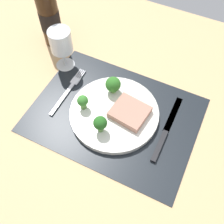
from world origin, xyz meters
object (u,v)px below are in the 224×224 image
Objects in this scene: steak at (130,112)px; wine_glass at (61,43)px; wine_bottle at (49,16)px; plate at (114,113)px; knife at (165,133)px; fork at (68,91)px.

steak is 0.70× the size of wine_glass.
wine_glass is (9.37, -8.12, -0.92)cm from wine_bottle.
knife is (15.37, 0.53, -0.50)cm from plate.
steak is 11.35cm from knife.
fork is 0.83× the size of knife.
knife is at bearing 1.98° from plate.
plate is 2.63× the size of steak.
knife is 1.65× the size of wine_glass.
knife reaches higher than fork.
wine_bottle reaches higher than fork.
knife is at bearing -0.26° from fork.
wine_glass reaches higher than steak.
plate is at bearing -3.60° from fork.
fork is 31.84cm from knife.
wine_bottle is at bearing 139.08° from wine_glass.
wine_glass reaches higher than plate.
plate is 1.34× the size of fork.
fork is (-20.73, 0.33, -2.37)cm from steak.
steak is 0.34× the size of wine_bottle.
plate is 16.53cm from fork.
steak is 0.51× the size of fork.
steak is (4.27, 1.09, 1.82)cm from plate.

